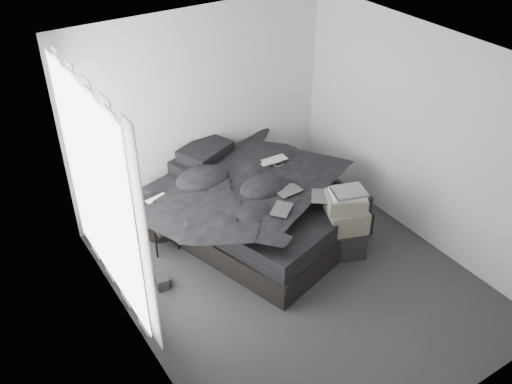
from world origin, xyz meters
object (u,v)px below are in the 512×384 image
bed (256,219)px  side_stand (161,224)px  box_lower (343,240)px  laptop (276,157)px

bed → side_stand: size_ratio=3.43×
side_stand → box_lower: bearing=-35.4°
laptop → side_stand: 1.65m
bed → laptop: bearing=7.5°
laptop → box_lower: 1.33m
bed → box_lower: size_ratio=4.79×
box_lower → side_stand: bearing=144.6°
bed → side_stand: bearing=148.3°
bed → side_stand: side_stand is taller
bed → laptop: size_ratio=6.24×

